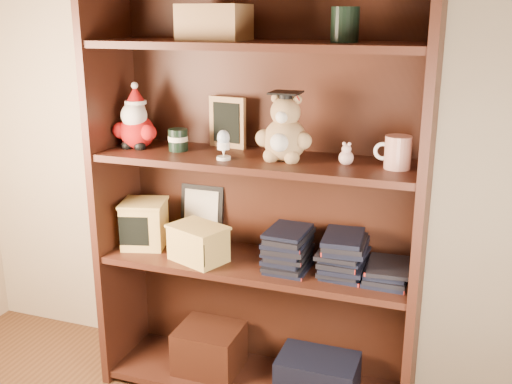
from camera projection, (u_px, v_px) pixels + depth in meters
bookcase at (260, 199)px, 2.22m from camera, size 1.20×0.35×1.60m
shelf_lower at (256, 264)px, 2.24m from camera, size 1.14×0.33×0.02m
shelf_upper at (256, 160)px, 2.13m from camera, size 1.14×0.33×0.02m
santa_plush at (136, 124)px, 2.24m from camera, size 0.18×0.13×0.26m
teachers_tin at (178, 140)px, 2.21m from camera, size 0.07×0.07×0.08m
chalkboard_plaque at (227, 123)px, 2.25m from camera, size 0.15×0.09×0.19m
egg_cup at (223, 144)px, 2.07m from camera, size 0.05×0.05×0.10m
grad_teddy_bear at (285, 134)px, 2.06m from camera, size 0.20×0.17×0.24m
pink_figurine at (346, 156)px, 2.01m from camera, size 0.05×0.05×0.08m
teacher_mug at (397, 152)px, 1.95m from camera, size 0.12×0.09×0.11m
certificate_frame at (202, 213)px, 2.42m from camera, size 0.18×0.05×0.23m
treats_box at (144, 223)px, 2.36m from camera, size 0.21×0.21×0.18m
pencils_box at (198, 243)px, 2.23m from camera, size 0.25×0.22×0.14m
book_stack_left at (288, 247)px, 2.18m from camera, size 0.14×0.20×0.14m
book_stack_mid at (343, 254)px, 2.11m from camera, size 0.14×0.20×0.14m
book_stack_right at (386, 271)px, 2.08m from camera, size 0.14×0.20×0.06m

